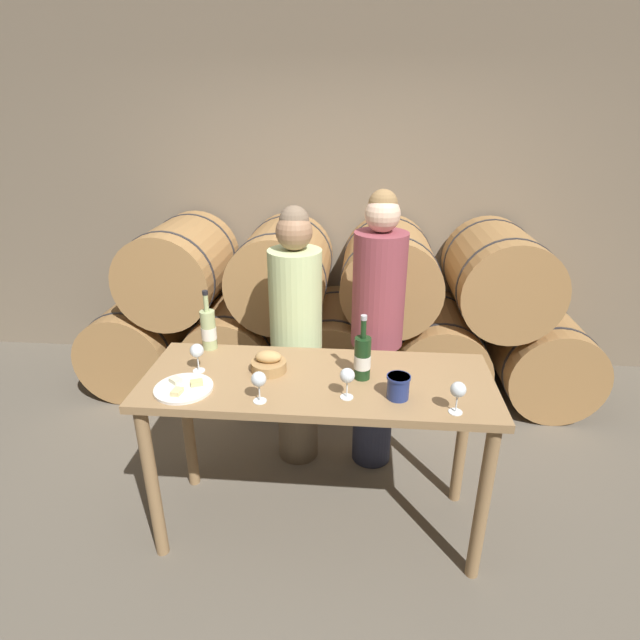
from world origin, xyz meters
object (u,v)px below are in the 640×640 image
wine_glass_left (259,380)px  wine_glass_right (458,391)px  wine_bottle_white (209,329)px  blue_crock (398,386)px  wine_bottle_red (362,358)px  wine_glass_far_left (197,351)px  cheese_plate (184,388)px  wine_glass_center (347,377)px  person_left (296,338)px  tasting_table (318,402)px  person_right (377,333)px  bread_basket (269,363)px

wine_glass_left → wine_glass_right: size_ratio=1.00×
wine_bottle_white → blue_crock: (0.98, -0.42, -0.05)m
wine_bottle_red → wine_glass_far_left: 0.80m
wine_bottle_white → wine_glass_left: bearing=-53.5°
cheese_plate → wine_glass_center: wine_glass_center is taller
wine_glass_left → person_left: bearing=86.2°
blue_crock → wine_glass_left: 0.62m
person_left → wine_glass_right: 1.17m
tasting_table → wine_glass_center: bearing=-48.1°
person_right → wine_bottle_red: 0.60m
cheese_plate → wine_glass_right: (1.22, -0.08, 0.10)m
wine_glass_far_left → person_left: bearing=54.6°
wine_bottle_red → cheese_plate: (-0.82, -0.18, -0.10)m
wine_glass_center → bread_basket: bearing=151.5°
person_left → bread_basket: (-0.06, -0.55, 0.12)m
wine_glass_right → cheese_plate: bearing=176.2°
blue_crock → cheese_plate: 0.98m
person_right → cheese_plate: (-0.90, -0.76, 0.04)m
wine_glass_far_left → person_right: bearing=33.0°
wine_glass_far_left → bread_basket: bearing=5.1°
wine_bottle_white → wine_glass_right: wine_bottle_white is taller
cheese_plate → wine_glass_left: (0.37, -0.07, 0.10)m
bread_basket → wine_glass_left: wine_glass_left is taller
person_left → wine_glass_center: bearing=-66.6°
blue_crock → wine_bottle_white: bearing=156.9°
blue_crock → person_right: bearing=96.0°
person_left → person_right: 0.48m
cheese_plate → wine_glass_right: size_ratio=1.84×
tasting_table → blue_crock: bearing=-21.0°
bread_basket → wine_glass_right: bearing=-18.7°
wine_bottle_white → wine_glass_far_left: bearing=-86.1°
bread_basket → wine_glass_right: wine_glass_right is taller
wine_bottle_red → wine_bottle_white: 0.86m
wine_glass_center → wine_bottle_red: bearing=70.4°
wine_bottle_white → wine_glass_right: 1.33m
bread_basket → wine_glass_far_left: wine_glass_far_left is taller
person_right → wine_glass_left: bearing=-122.9°
person_left → wine_bottle_red: 0.72m
person_right → blue_crock: person_right is taller
tasting_table → blue_crock: blue_crock is taller
person_left → wine_bottle_white: (-0.43, -0.32, 0.19)m
person_left → wine_glass_far_left: bearing=-125.4°
person_right → wine_glass_center: 0.79m
wine_bottle_red → wine_glass_left: bearing=-151.0°
wine_bottle_red → wine_glass_far_left: size_ratio=2.21×
blue_crock → wine_glass_center: size_ratio=0.75×
bread_basket → cheese_plate: bearing=-149.9°
wine_bottle_red → blue_crock: bearing=-45.7°
wine_glass_center → wine_glass_left: bearing=-170.4°
wine_bottle_white → bread_basket: bearing=-31.7°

